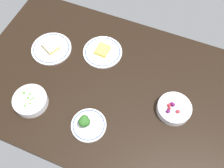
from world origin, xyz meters
The scene contains 6 objects.
dining_table centered at (0.00, 0.00, 2.00)cm, with size 149.65×93.02×4.00cm, color black.
plate_cheese centered at (-13.10, 17.93, 4.96)cm, with size 22.18×22.18×3.71cm.
bowl_peas centered at (-34.04, -24.54, 6.61)cm, with size 17.15×17.15×6.01cm.
bowl_berries centered at (33.54, -1.42, 6.48)cm, with size 16.89×16.89×6.15cm.
plate_sandwich centered at (-41.17, 9.02, 5.10)cm, with size 22.77×22.77×4.29cm.
plate_broccoli centered at (-2.65, -24.77, 6.47)cm, with size 17.06×17.06×7.94cm.
Camera 1 is at (23.45, -57.29, 118.66)cm, focal length 39.62 mm.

